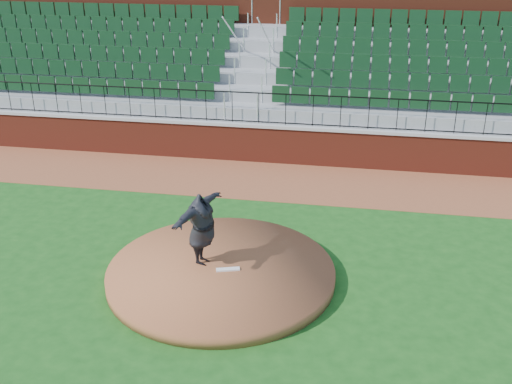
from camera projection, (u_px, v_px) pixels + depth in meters
ground at (245, 271)px, 13.59m from camera, size 90.00×90.00×0.00m
warning_track at (278, 180)px, 18.45m from camera, size 34.00×3.20×0.01m
field_wall at (285, 145)px, 19.66m from camera, size 34.00×0.35×1.20m
wall_cap at (285, 126)px, 19.40m from camera, size 34.00×0.45×0.10m
wall_railing at (286, 110)px, 19.18m from camera, size 34.00×0.05×1.00m
seating_stands at (296, 75)px, 21.43m from camera, size 34.00×5.10×4.60m
concourse_wall at (304, 48)px, 23.78m from camera, size 34.00×0.50×5.50m
pitchers_mound at (221, 273)px, 13.27m from camera, size 5.02×5.02×0.25m
pitching_rubber at (228, 269)px, 13.13m from camera, size 0.53×0.27×0.03m
pitcher at (202, 229)px, 13.10m from camera, size 1.03×2.13×1.67m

